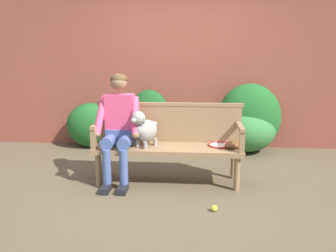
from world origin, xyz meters
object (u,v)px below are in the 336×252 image
Objects in this scene: garden_bench at (168,151)px; dog_on_bench at (144,129)px; tennis_ball at (214,208)px; tennis_racket at (219,144)px; person_seated at (119,124)px; baseball_glove at (233,145)px.

garden_bench is 0.40m from dog_on_bench.
tennis_ball is at bearing -41.56° from dog_on_bench.
tennis_racket is 8.60× the size of tennis_ball.
dog_on_bench is 0.95m from tennis_racket.
dog_on_bench is 1.27m from tennis_ball.
garden_bench is 3.17× the size of tennis_racket.
tennis_racket reaches higher than tennis_ball.
dog_on_bench is 0.80× the size of tennis_racket.
baseball_glove is (1.38, -0.03, -0.22)m from person_seated.
baseball_glove reaches higher than tennis_ball.
garden_bench is at bearing 153.93° from baseball_glove.
garden_bench is at bearing 1.51° from person_seated.
tennis_racket is 2.58× the size of baseball_glove.
person_seated is 0.32m from dog_on_bench.
baseball_glove is at bearing 0.56° from dog_on_bench.
person_seated is at bearing -178.49° from garden_bench.
person_seated is at bearing 156.09° from baseball_glove.
baseball_glove is at bearing -43.97° from tennis_racket.
person_seated is at bearing 172.37° from dog_on_bench.
garden_bench is at bearing 11.71° from dog_on_bench.
dog_on_bench is 1.08m from baseball_glove.
person_seated is 1.40m from baseball_glove.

